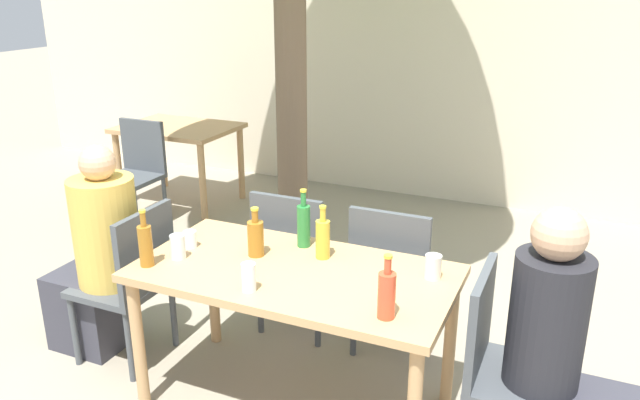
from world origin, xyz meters
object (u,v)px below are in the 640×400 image
(patio_chair_3, at_px, (394,272))
(drinking_glass_1, at_px, (433,267))
(patio_chair_2, at_px, (295,254))
(person_seated_1, at_px, (564,368))
(amber_bottle_0, at_px, (256,237))
(dining_table_back, at_px, (179,137))
(drinking_glass_2, at_px, (190,239))
(drinking_glass_0, at_px, (249,277))
(dining_table_front, at_px, (294,286))
(oil_cruet_3, at_px, (323,238))
(drinking_glass_3, at_px, (178,247))
(patio_chair_1, at_px, (504,361))
(green_bottle_2, at_px, (304,224))
(soda_bottle_4, at_px, (387,294))
(patio_chair_4, at_px, (136,167))
(amber_bottle_1, at_px, (145,244))
(person_seated_0, at_px, (98,262))
(patio_chair_0, at_px, (132,276))

(patio_chair_3, height_order, drinking_glass_1, patio_chair_3)
(patio_chair_2, xyz_separation_m, person_seated_1, (1.52, -0.62, 0.03))
(patio_chair_3, height_order, amber_bottle_0, amber_bottle_0)
(dining_table_back, distance_m, drinking_glass_2, 2.85)
(drinking_glass_0, xyz_separation_m, drinking_glass_1, (0.70, 0.45, -0.01))
(dining_table_front, height_order, drinking_glass_2, drinking_glass_2)
(oil_cruet_3, height_order, drinking_glass_3, oil_cruet_3)
(patio_chair_1, distance_m, green_bottle_2, 1.15)
(person_seated_1, distance_m, soda_bottle_4, 0.79)
(dining_table_back, height_order, drinking_glass_2, drinking_glass_2)
(patio_chair_1, distance_m, person_seated_1, 0.24)
(green_bottle_2, relative_size, drinking_glass_2, 3.53)
(patio_chair_4, relative_size, drinking_glass_2, 10.49)
(patio_chair_1, relative_size, person_seated_1, 0.74)
(patio_chair_2, relative_size, drinking_glass_3, 7.55)
(dining_table_front, xyz_separation_m, patio_chair_2, (-0.30, 0.62, -0.15))
(patio_chair_1, height_order, patio_chair_3, same)
(patio_chair_3, xyz_separation_m, person_seated_1, (0.92, -0.62, 0.03))
(drinking_glass_2, bearing_deg, drinking_glass_3, -79.99)
(amber_bottle_0, relative_size, oil_cruet_3, 0.92)
(soda_bottle_4, distance_m, drinking_glass_3, 1.12)
(patio_chair_3, xyz_separation_m, drinking_glass_1, (0.32, -0.44, 0.29))
(green_bottle_2, xyz_separation_m, drinking_glass_1, (0.69, -0.09, -0.06))
(amber_bottle_0, bearing_deg, amber_bottle_1, -143.25)
(patio_chair_2, xyz_separation_m, person_seated_0, (-0.91, -0.62, 0.04))
(person_seated_1, xyz_separation_m, green_bottle_2, (-1.30, 0.27, 0.32))
(amber_bottle_1, distance_m, drinking_glass_0, 0.57)
(patio_chair_3, relative_size, patio_chair_4, 1.00)
(patio_chair_1, distance_m, patio_chair_3, 0.92)
(amber_bottle_1, height_order, soda_bottle_4, amber_bottle_1)
(patio_chair_4, xyz_separation_m, oil_cruet_3, (2.40, -1.49, 0.34))
(patio_chair_3, bearing_deg, drinking_glass_1, 125.51)
(oil_cruet_3, bearing_deg, patio_chair_1, -11.03)
(patio_chair_1, height_order, green_bottle_2, green_bottle_2)
(amber_bottle_1, height_order, green_bottle_2, green_bottle_2)
(patio_chair_3, bearing_deg, patio_chair_0, 25.84)
(dining_table_back, distance_m, patio_chair_0, 2.66)
(amber_bottle_1, relative_size, oil_cruet_3, 1.04)
(patio_chair_1, relative_size, person_seated_0, 0.74)
(person_seated_0, bearing_deg, amber_bottle_0, 94.10)
(green_bottle_2, xyz_separation_m, drinking_glass_2, (-0.52, -0.25, -0.08))
(soda_bottle_4, xyz_separation_m, drinking_glass_0, (-0.62, -0.02, -0.04))
(patio_chair_0, height_order, patio_chair_3, same)
(dining_table_front, height_order, patio_chair_4, patio_chair_4)
(drinking_glass_1, bearing_deg, amber_bottle_0, -172.71)
(patio_chair_0, distance_m, amber_bottle_1, 0.53)
(patio_chair_3, relative_size, soda_bottle_4, 3.29)
(oil_cruet_3, height_order, drinking_glass_1, oil_cruet_3)
(person_seated_0, bearing_deg, person_seated_1, 90.00)
(patio_chair_4, distance_m, person_seated_0, 2.01)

